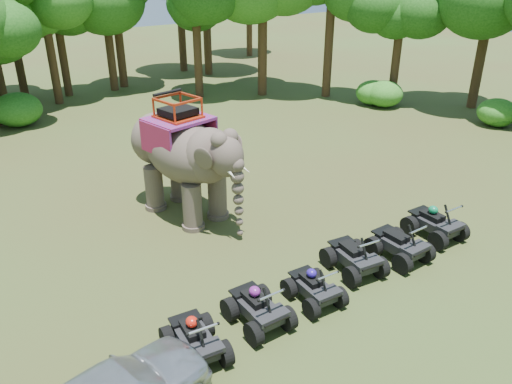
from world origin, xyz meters
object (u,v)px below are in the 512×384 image
Objects in this scene: atv_4 at (400,240)px; atv_5 at (436,219)px; atv_2 at (314,283)px; atv_1 at (258,303)px; elephant at (183,157)px; atv_0 at (195,335)px; atv_3 at (355,253)px.

atv_4 is 1.97m from atv_5.
atv_4 reaches higher than atv_2.
atv_1 is at bearing 179.88° from atv_4.
elephant is 7.42m from atv_0.
atv_3 reaches higher than atv_0.
atv_2 is (1.73, -0.15, -0.05)m from atv_1.
atv_2 is 5.48m from atv_5.
elephant reaches higher than atv_5.
elephant is at bearing 121.02° from atv_4.
atv_5 is at bearing 6.99° from atv_2.
atv_5 is (1.97, 0.17, 0.01)m from atv_4.
atv_3 is 0.97× the size of atv_5.
atv_1 is at bearing -176.25° from atv_5.
elephant is 7.65m from atv_4.
atv_5 is at bearing 8.31° from atv_0.
elephant reaches higher than atv_1.
elephant is 3.02× the size of atv_1.
elephant is 6.74m from atv_2.
atv_0 is 1.07× the size of atv_2.
atv_1 reaches higher than atv_2.
atv_0 is at bearing -127.12° from elephant.
atv_3 is (5.44, 0.30, 0.03)m from atv_0.
atv_1 is 0.98× the size of atv_3.
atv_0 is at bearing -176.67° from atv_2.
atv_4 reaches higher than atv_0.
atv_5 is at bearing 5.86° from atv_3.
atv_3 is (2.15, -6.17, -1.51)m from elephant.
atv_3 reaches higher than atv_1.
atv_4 reaches higher than atv_3.
atv_4 is at bearing 0.70° from atv_1.
atv_5 is (5.74, -6.32, -1.49)m from elephant.
atv_4 is (1.62, -0.31, 0.01)m from atv_3.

